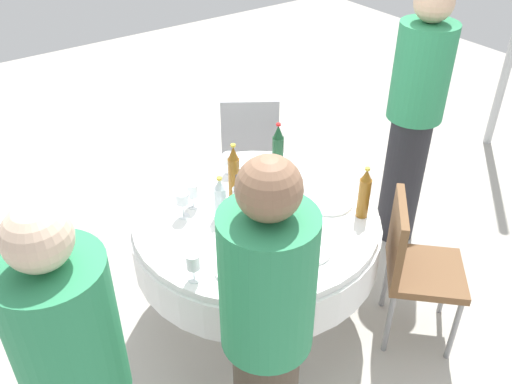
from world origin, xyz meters
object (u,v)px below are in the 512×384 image
object	(u,v)px
bottle_amber_west	(234,173)
plate_near	(237,269)
bottle_clear_front	(281,197)
chair_north	(413,261)
chair_right	(250,139)
bottle_dark_green_inner	(258,196)
wine_glass_north	(229,159)
dining_table	(256,235)
bottle_amber_east	(364,194)
bottle_dark_green_north	(278,147)
bottle_clear_far	(239,202)
person_west	(267,338)
bottle_clear_right	(220,199)
wine_glass_east	(182,199)
wine_glass_inner	(192,191)
wine_glass_right	(266,224)
wine_glass_left	(193,262)
plate_outer	(310,251)
person_front	(414,117)
plate_left	(329,202)

from	to	relation	value
bottle_amber_west	plate_near	distance (m)	0.62
bottle_clear_front	chair_north	size ratio (longest dim) A/B	0.36
chair_north	chair_right	bearing A→B (deg)	-137.66
bottle_amber_west	plate_near	size ratio (longest dim) A/B	1.57
bottle_dark_green_inner	wine_glass_north	size ratio (longest dim) A/B	2.22
dining_table	bottle_amber_east	xyz separation A→B (m)	(-0.33, -0.44, 0.29)
bottle_dark_green_inner	wine_glass_north	distance (m)	0.46
plate_near	bottle_dark_green_north	bearing A→B (deg)	-48.72
bottle_amber_east	chair_north	xyz separation A→B (m)	(-0.25, -0.17, -0.36)
bottle_clear_far	bottle_dark_green_north	xyz separation A→B (m)	(0.33, -0.49, -0.01)
person_west	chair_north	distance (m)	1.18
bottle_clear_right	bottle_dark_green_inner	bearing A→B (deg)	-129.03
wine_glass_east	person_west	size ratio (longest dim) A/B	0.09
bottle_clear_front	wine_glass_inner	size ratio (longest dim) A/B	2.20
wine_glass_north	wine_glass_right	size ratio (longest dim) A/B	0.83
wine_glass_right	wine_glass_left	bearing A→B (deg)	93.61
chair_right	plate_outer	bearing A→B (deg)	-80.74
bottle_clear_front	bottle_clear_far	distance (m)	0.21
bottle_dark_green_north	chair_north	size ratio (longest dim) A/B	0.33
dining_table	bottle_dark_green_north	world-z (taller)	bottle_dark_green_north
bottle_clear_far	wine_glass_inner	distance (m)	0.29
wine_glass_north	plate_outer	size ratio (longest dim) A/B	0.63
person_west	chair_right	xyz separation A→B (m)	(1.78, -1.16, -0.34)
person_front	plate_outer	bearing A→B (deg)	-71.82
bottle_clear_far	bottle_amber_east	size ratio (longest dim) A/B	1.01
bottle_dark_green_inner	bottle_dark_green_north	bearing A→B (deg)	-48.81
bottle_clear_far	bottle_amber_east	world-z (taller)	bottle_clear_far
bottle_clear_front	bottle_dark_green_north	world-z (taller)	bottle_clear_front
bottle_amber_west	bottle_clear_right	bearing A→B (deg)	125.07
person_west	bottle_dark_green_north	bearing A→B (deg)	-96.00
bottle_clear_front	bottle_amber_west	distance (m)	0.33
bottle_clear_right	person_front	xyz separation A→B (m)	(-0.03, -1.40, 0.06)
wine_glass_inner	bottle_dark_green_north	bearing A→B (deg)	-84.53
bottle_dark_green_inner	wine_glass_left	world-z (taller)	bottle_dark_green_inner
wine_glass_east	wine_glass_right	distance (m)	0.47
person_west	dining_table	bearing A→B (deg)	-90.00
plate_near	person_west	xyz separation A→B (m)	(-0.47, 0.18, 0.11)
bottle_clear_front	wine_glass_left	size ratio (longest dim) A/B	2.17
bottle_amber_west	bottle_amber_east	world-z (taller)	bottle_amber_west
wine_glass_inner	person_west	xyz separation A→B (m)	(-1.03, 0.27, 0.02)
bottle_clear_far	chair_right	xyz separation A→B (m)	(1.02, -0.77, -0.36)
dining_table	person_front	distance (m)	1.28
bottle_amber_east	bottle_clear_far	bearing A→B (deg)	61.31
plate_left	plate_outer	distance (m)	0.42
plate_outer	chair_right	distance (m)	1.54
bottle_clear_front	bottle_clear_far	bearing A→B (deg)	63.84
plate_near	wine_glass_left	bearing A→B (deg)	69.94
bottle_clear_front	chair_north	distance (m)	0.80
dining_table	wine_glass_north	size ratio (longest dim) A/B	10.09
dining_table	plate_left	size ratio (longest dim) A/B	5.13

